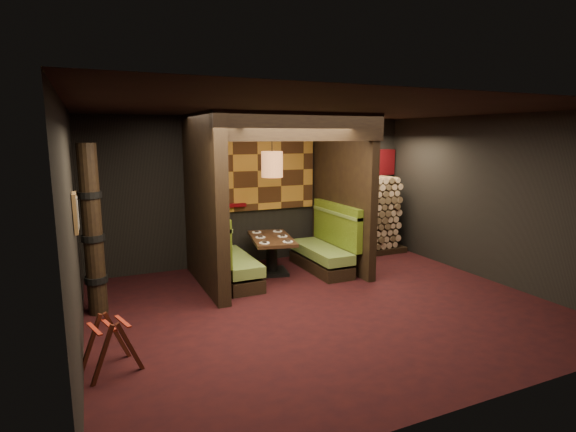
% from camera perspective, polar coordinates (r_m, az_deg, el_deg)
% --- Properties ---
extents(floor, '(6.50, 5.50, 0.02)m').
position_cam_1_polar(floor, '(6.80, 4.59, -11.45)').
color(floor, black).
rests_on(floor, ground).
extents(ceiling, '(6.50, 5.50, 0.02)m').
position_cam_1_polar(ceiling, '(6.34, 4.96, 13.46)').
color(ceiling, black).
rests_on(ceiling, ground).
extents(wall_back, '(6.50, 0.02, 2.85)m').
position_cam_1_polar(wall_back, '(8.91, -3.86, 3.25)').
color(wall_back, black).
rests_on(wall_back, ground).
extents(wall_front, '(6.50, 0.02, 2.85)m').
position_cam_1_polar(wall_front, '(4.27, 23.03, -5.12)').
color(wall_front, black).
rests_on(wall_front, ground).
extents(wall_left, '(0.02, 5.50, 2.85)m').
position_cam_1_polar(wall_left, '(5.64, -25.67, -1.76)').
color(wall_left, black).
rests_on(wall_left, ground).
extents(wall_right, '(0.02, 5.50, 2.85)m').
position_cam_1_polar(wall_right, '(8.47, 24.46, 2.01)').
color(wall_right, black).
rests_on(wall_right, ground).
extents(partition_left, '(0.20, 2.20, 2.85)m').
position_cam_1_polar(partition_left, '(7.46, -10.62, 1.76)').
color(partition_left, black).
rests_on(partition_left, floor).
extents(partition_right, '(0.15, 2.10, 2.85)m').
position_cam_1_polar(partition_right, '(8.52, 6.90, 2.89)').
color(partition_right, black).
rests_on(partition_right, floor).
extents(header_beam, '(2.85, 0.18, 0.44)m').
position_cam_1_polar(header_beam, '(6.94, 1.88, 11.30)').
color(header_beam, black).
rests_on(header_beam, partition_left).
extents(tapa_back_panel, '(2.40, 0.06, 1.55)m').
position_cam_1_polar(tapa_back_panel, '(8.81, -3.93, 5.76)').
color(tapa_back_panel, '#A56D24').
rests_on(tapa_back_panel, wall_back).
extents(tapa_side_panel, '(0.04, 1.85, 1.45)m').
position_cam_1_polar(tapa_side_panel, '(7.61, -10.16, 5.16)').
color(tapa_side_panel, '#A56D24').
rests_on(tapa_side_panel, partition_left).
extents(lacquer_shelf, '(0.60, 0.12, 0.07)m').
position_cam_1_polar(lacquer_shelf, '(8.65, -7.32, 1.34)').
color(lacquer_shelf, '#52060B').
rests_on(lacquer_shelf, wall_back).
extents(booth_bench_left, '(0.68, 1.60, 1.14)m').
position_cam_1_polar(booth_bench_left, '(7.77, -7.58, -5.55)').
color(booth_bench_left, black).
rests_on(booth_bench_left, floor).
extents(booth_bench_right, '(0.68, 1.60, 1.14)m').
position_cam_1_polar(booth_bench_right, '(8.48, 4.79, -4.16)').
color(booth_bench_right, black).
rests_on(booth_bench_right, floor).
extents(dining_table, '(0.95, 1.41, 0.69)m').
position_cam_1_polar(dining_table, '(8.19, -2.10, -4.27)').
color(dining_table, black).
rests_on(dining_table, floor).
extents(place_settings, '(0.76, 1.13, 0.03)m').
position_cam_1_polar(place_settings, '(8.13, -2.11, -2.61)').
color(place_settings, white).
rests_on(place_settings, dining_table).
extents(pendant_lamp, '(0.38, 0.38, 1.08)m').
position_cam_1_polar(pendant_lamp, '(7.90, -2.03, 6.58)').
color(pendant_lamp, '#A46236').
rests_on(pendant_lamp, ceiling).
extents(framed_picture, '(0.05, 0.36, 0.46)m').
position_cam_1_polar(framed_picture, '(5.70, -25.36, 0.38)').
color(framed_picture, olive).
rests_on(framed_picture, wall_left).
extents(luggage_rack, '(0.68, 0.56, 0.63)m').
position_cam_1_polar(luggage_rack, '(5.32, -21.65, -14.73)').
color(luggage_rack, '#42190F').
rests_on(luggage_rack, floor).
extents(totem_column, '(0.31, 0.31, 2.40)m').
position_cam_1_polar(totem_column, '(6.76, -23.56, -1.84)').
color(totem_column, black).
rests_on(totem_column, floor).
extents(firewood_stack, '(1.73, 0.70, 1.64)m').
position_cam_1_polar(firewood_stack, '(9.67, 9.84, 0.04)').
color(firewood_stack, black).
rests_on(firewood_stack, floor).
extents(mosaic_header, '(1.83, 0.10, 0.56)m').
position_cam_1_polar(mosaic_header, '(9.82, 8.96, 6.68)').
color(mosaic_header, maroon).
rests_on(mosaic_header, wall_back).
extents(bay_front_post, '(0.08, 0.08, 2.85)m').
position_cam_1_polar(bay_front_post, '(8.78, 6.53, 3.11)').
color(bay_front_post, black).
rests_on(bay_front_post, floor).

